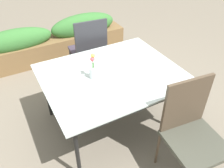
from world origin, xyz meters
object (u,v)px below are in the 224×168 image
at_px(dining_table, 112,77).
at_px(chair_far_side, 89,49).
at_px(chair_near_right, 191,129).
at_px(planter_box, 53,41).
at_px(flower_vase, 93,69).

relative_size(dining_table, chair_far_side, 1.41).
distance_m(chair_near_right, chair_far_side, 1.75).
relative_size(chair_far_side, planter_box, 0.40).
bearing_deg(dining_table, flower_vase, 171.58).
bearing_deg(dining_table, chair_near_right, -69.09).
xyz_separation_m(flower_vase, planter_box, (0.07, 1.80, -0.50)).
xyz_separation_m(dining_table, flower_vase, (-0.20, 0.03, 0.14)).
height_order(flower_vase, planter_box, flower_vase).
bearing_deg(flower_vase, chair_near_right, -59.31).
distance_m(chair_far_side, planter_box, 1.02).
xyz_separation_m(dining_table, chair_near_right, (0.33, -0.86, -0.13)).
distance_m(chair_far_side, flower_vase, 0.93).
height_order(dining_table, flower_vase, flower_vase).
bearing_deg(flower_vase, dining_table, -8.42).
bearing_deg(planter_box, chair_near_right, -80.34).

